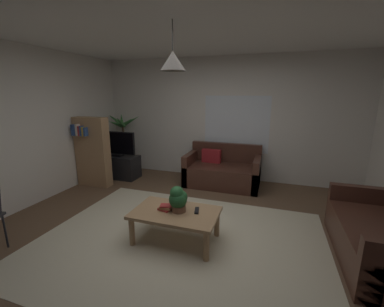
{
  "coord_description": "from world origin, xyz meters",
  "views": [
    {
      "loc": [
        1.04,
        -2.81,
        1.85
      ],
      "look_at": [
        0.0,
        0.3,
        1.05
      ],
      "focal_mm": 23.16,
      "sensor_mm": 36.0,
      "label": 1
    }
  ],
  "objects": [
    {
      "name": "ceiling",
      "position": [
        0.0,
        0.0,
        2.62
      ],
      "size": [
        5.53,
        4.96,
        0.02
      ],
      "primitive_type": "cube",
      "color": "white"
    },
    {
      "name": "remote_on_table_0",
      "position": [
        0.19,
        -0.09,
        0.42
      ],
      "size": [
        0.09,
        0.17,
        0.02
      ],
      "primitive_type": "cube",
      "rotation": [
        0.0,
        0.0,
        0.24
      ],
      "color": "black",
      "rests_on": "coffee_table"
    },
    {
      "name": "bookshelf_corner",
      "position": [
        -2.4,
        1.15,
        0.72
      ],
      "size": [
        0.7,
        0.31,
        1.4
      ],
      "color": "#A87F56",
      "rests_on": "ground"
    },
    {
      "name": "book_on_table_0",
      "position": [
        -0.21,
        -0.18,
        0.42
      ],
      "size": [
        0.18,
        0.15,
        0.02
      ],
      "primitive_type": "cube",
      "rotation": [
        0.0,
        0.0,
        -0.26
      ],
      "color": "#B22D2D",
      "rests_on": "coffee_table"
    },
    {
      "name": "window_pane",
      "position": [
        0.27,
        2.48,
        1.21
      ],
      "size": [
        1.37,
        0.01,
        1.19
      ],
      "primitive_type": "cube",
      "color": "white"
    },
    {
      "name": "rug",
      "position": [
        0.0,
        -0.2,
        0.0
      ],
      "size": [
        3.6,
        2.73,
        0.01
      ],
      "primitive_type": "cube",
      "color": "beige",
      "rests_on": "ground"
    },
    {
      "name": "floor",
      "position": [
        0.0,
        0.0,
        -0.01
      ],
      "size": [
        5.53,
        4.96,
        0.02
      ],
      "primitive_type": "cube",
      "color": "brown",
      "rests_on": "ground"
    },
    {
      "name": "tv_stand",
      "position": [
        -2.22,
        1.73,
        0.25
      ],
      "size": [
        0.9,
        0.44,
        0.5
      ],
      "primitive_type": "cube",
      "color": "black",
      "rests_on": "ground"
    },
    {
      "name": "couch_under_window",
      "position": [
        0.09,
        2.0,
        0.28
      ],
      "size": [
        1.49,
        0.83,
        0.82
      ],
      "color": "#47281E",
      "rests_on": "ground"
    },
    {
      "name": "book_on_table_2",
      "position": [
        -0.19,
        -0.18,
        0.47
      ],
      "size": [
        0.17,
        0.14,
        0.02
      ],
      "primitive_type": "cube",
      "rotation": [
        0.0,
        0.0,
        0.26
      ],
      "color": "#B22D2D",
      "rests_on": "coffee_table"
    },
    {
      "name": "potted_palm_corner",
      "position": [
        -2.39,
        2.23,
        0.64
      ],
      "size": [
        0.96,
        0.77,
        1.42
      ],
      "color": "#4C4C51",
      "rests_on": "ground"
    },
    {
      "name": "book_on_table_1",
      "position": [
        -0.19,
        -0.18,
        0.44
      ],
      "size": [
        0.16,
        0.11,
        0.03
      ],
      "primitive_type": "cube",
      "rotation": [
        0.0,
        0.0,
        -0.02
      ],
      "color": "#99663F",
      "rests_on": "coffee_table"
    },
    {
      "name": "potted_plant_on_table",
      "position": [
        -0.03,
        -0.15,
        0.57
      ],
      "size": [
        0.23,
        0.23,
        0.33
      ],
      "color": "brown",
      "rests_on": "coffee_table"
    },
    {
      "name": "pendant_lamp",
      "position": [
        -0.06,
        -0.17,
        2.19
      ],
      "size": [
        0.28,
        0.28,
        0.52
      ],
      "color": "black"
    },
    {
      "name": "wall_back",
      "position": [
        0.0,
        2.51,
        1.3
      ],
      "size": [
        5.65,
        0.06,
        2.61
      ],
      "primitive_type": "cube",
      "color": "silver",
      "rests_on": "ground"
    },
    {
      "name": "tv",
      "position": [
        -2.22,
        1.71,
        0.78
      ],
      "size": [
        0.88,
        0.16,
        0.55
      ],
      "color": "black",
      "rests_on": "tv_stand"
    },
    {
      "name": "wall_left",
      "position": [
        -2.8,
        0.0,
        1.3
      ],
      "size": [
        0.06,
        4.96,
        2.61
      ],
      "primitive_type": "cube",
      "color": "silver",
      "rests_on": "ground"
    },
    {
      "name": "coffee_table",
      "position": [
        -0.06,
        -0.17,
        0.34
      ],
      "size": [
        1.07,
        0.66,
        0.4
      ],
      "color": "#A87F56",
      "rests_on": "ground"
    }
  ]
}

